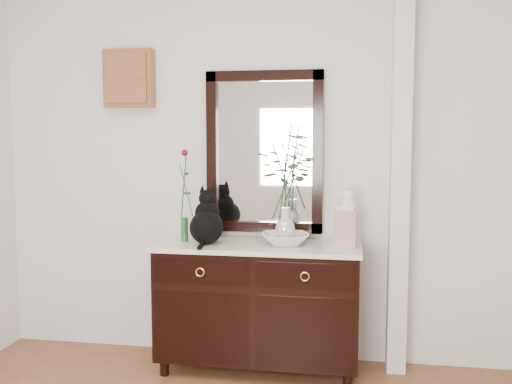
% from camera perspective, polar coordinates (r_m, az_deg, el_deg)
% --- Properties ---
extents(wall_back, '(3.60, 0.04, 2.70)m').
position_cam_1_polar(wall_back, '(3.93, -0.59, 2.70)').
color(wall_back, silver).
rests_on(wall_back, ground).
extents(pilaster, '(0.12, 0.20, 2.70)m').
position_cam_1_polar(pilaster, '(3.81, 14.20, 2.42)').
color(pilaster, silver).
rests_on(pilaster, ground).
extents(sideboard, '(1.33, 0.52, 0.82)m').
position_cam_1_polar(sideboard, '(3.82, 0.25, -10.75)').
color(sideboard, black).
rests_on(sideboard, ground).
extents(wall_mirror, '(0.80, 0.06, 1.10)m').
position_cam_1_polar(wall_mirror, '(3.90, 0.83, 3.99)').
color(wall_mirror, black).
rests_on(wall_mirror, wall_back).
extents(key_cabinet, '(0.35, 0.10, 0.40)m').
position_cam_1_polar(key_cabinet, '(4.15, -12.56, 11.01)').
color(key_cabinet, brown).
rests_on(key_cabinet, wall_back).
extents(cat, '(0.29, 0.34, 0.36)m').
position_cam_1_polar(cat, '(3.74, -4.98, -2.44)').
color(cat, black).
rests_on(cat, sideboard).
extents(lotus_bowl, '(0.36, 0.36, 0.08)m').
position_cam_1_polar(lotus_bowl, '(3.70, 2.93, -4.72)').
color(lotus_bowl, silver).
rests_on(lotus_bowl, sideboard).
extents(vase_branches, '(0.48, 0.48, 0.78)m').
position_cam_1_polar(vase_branches, '(3.65, 2.96, 1.03)').
color(vase_branches, silver).
rests_on(vase_branches, lotus_bowl).
extents(bud_vase_rose, '(0.09, 0.09, 0.62)m').
position_cam_1_polar(bud_vase_rose, '(3.81, -7.22, -0.28)').
color(bud_vase_rose, '#2A5E2E').
rests_on(bud_vase_rose, sideboard).
extents(ginger_jar, '(0.17, 0.17, 0.38)m').
position_cam_1_polar(ginger_jar, '(3.66, 9.12, -2.50)').
color(ginger_jar, white).
rests_on(ginger_jar, sideboard).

